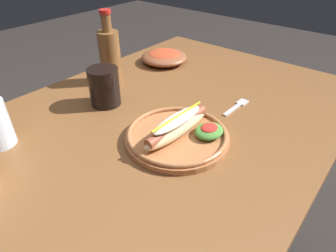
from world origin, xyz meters
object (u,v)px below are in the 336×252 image
(soda_cup, at_px, (104,87))
(side_bowl, at_px, (164,57))
(hot_dog_plate, at_px, (179,133))
(glass_bottle, at_px, (110,55))
(fork, at_px, (237,106))

(soda_cup, relative_size, side_bowl, 0.63)
(hot_dog_plate, relative_size, glass_bottle, 1.10)
(soda_cup, relative_size, glass_bottle, 0.47)
(hot_dog_plate, relative_size, fork, 2.20)
(glass_bottle, bearing_deg, hot_dog_plate, -107.90)
(hot_dog_plate, xyz_separation_m, fork, (0.25, -0.03, -0.02))
(fork, distance_m, side_bowl, 0.42)
(fork, height_order, soda_cup, soda_cup)
(fork, distance_m, soda_cup, 0.41)
(soda_cup, bearing_deg, side_bowl, 11.88)
(hot_dog_plate, distance_m, glass_bottle, 0.42)
(hot_dog_plate, bearing_deg, soda_cup, 88.73)
(fork, xyz_separation_m, glass_bottle, (-0.12, 0.43, 0.09))
(soda_cup, bearing_deg, hot_dog_plate, -91.27)
(fork, height_order, side_bowl, side_bowl)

